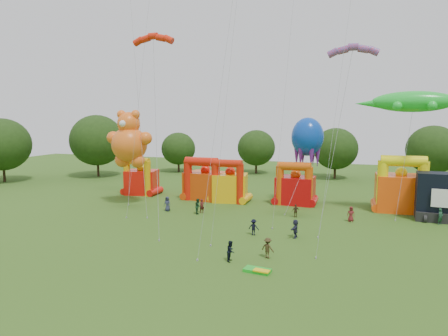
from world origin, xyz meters
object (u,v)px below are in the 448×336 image
(teddy_bear_kite, at_px, (129,142))
(spectator_4, at_px, (296,211))
(bouncy_castle_2, at_px, (230,185))
(bouncy_castle_0, at_px, (141,180))
(gecko_kite, at_px, (409,131))
(octopus_kite, at_px, (303,159))
(spectator_0, at_px, (167,204))

(teddy_bear_kite, relative_size, spectator_4, 8.27)
(bouncy_castle_2, bearing_deg, bouncy_castle_0, 176.72)
(bouncy_castle_2, xyz_separation_m, gecko_kite, (22.02, -1.59, 7.76))
(teddy_bear_kite, height_order, spectator_4, teddy_bear_kite)
(bouncy_castle_0, distance_m, bouncy_castle_2, 14.38)
(bouncy_castle_2, xyz_separation_m, teddy_bear_kite, (-11.96, -6.00, 6.15))
(bouncy_castle_2, bearing_deg, octopus_kite, 4.31)
(bouncy_castle_0, xyz_separation_m, spectator_4, (24.31, -6.74, -1.42))
(teddy_bear_kite, bearing_deg, spectator_4, 0.21)
(gecko_kite, bearing_deg, spectator_4, -160.26)
(bouncy_castle_2, height_order, spectator_0, bouncy_castle_2)
(bouncy_castle_2, bearing_deg, gecko_kite, -4.14)
(bouncy_castle_0, distance_m, octopus_kite, 24.47)
(octopus_kite, height_order, spectator_0, octopus_kite)
(gecko_kite, bearing_deg, bouncy_castle_0, 176.20)
(teddy_bear_kite, xyz_separation_m, spectator_0, (6.30, -1.85, -7.52))
(spectator_4, bearing_deg, gecko_kite, 168.11)
(gecko_kite, distance_m, spectator_0, 29.80)
(gecko_kite, bearing_deg, octopus_kite, 169.20)
(gecko_kite, bearing_deg, bouncy_castle_2, 175.86)
(gecko_kite, xyz_separation_m, octopus_kite, (-12.22, 2.33, -3.87))
(gecko_kite, distance_m, spectator_4, 15.82)
(bouncy_castle_2, distance_m, octopus_kite, 10.56)
(bouncy_castle_0, relative_size, gecko_kite, 0.39)
(gecko_kite, relative_size, spectator_4, 9.64)
(gecko_kite, xyz_separation_m, spectator_0, (-27.67, -6.25, -9.13))
(octopus_kite, bearing_deg, bouncy_castle_0, 179.80)
(bouncy_castle_0, height_order, teddy_bear_kite, teddy_bear_kite)
(spectator_0, bearing_deg, bouncy_castle_0, 139.06)
(bouncy_castle_0, relative_size, bouncy_castle_2, 0.95)
(spectator_0, bearing_deg, octopus_kite, 33.02)
(gecko_kite, xyz_separation_m, spectator_4, (-12.06, -4.33, -9.28))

